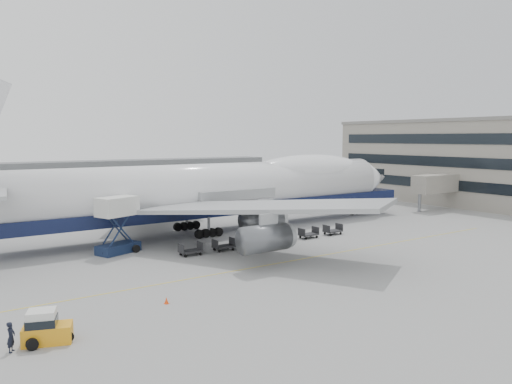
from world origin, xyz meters
TOP-DOWN VIEW (x-y plane):
  - ground at (0.00, 0.00)m, footprint 260.00×260.00m
  - apron_line at (0.00, -6.00)m, footprint 60.00×0.15m
  - hangar at (-10.00, 70.00)m, footprint 110.00×8.00m
  - airliner at (0.64, 12.00)m, footprint 67.00×55.30m
  - catering_truck at (-14.99, 7.17)m, footprint 5.01×4.19m
  - baggage_tug at (-26.46, -13.35)m, footprint 3.10×2.33m
  - ground_worker at (-28.35, -13.59)m, footprint 0.69×0.77m
  - traffic_cone at (-17.57, -10.87)m, footprint 0.33×0.33m
  - dolly_0 at (-9.18, 1.77)m, footprint 2.30×1.35m
  - dolly_1 at (-5.17, 1.77)m, footprint 2.30×1.35m
  - dolly_2 at (-1.17, 1.77)m, footprint 2.30×1.35m
  - dolly_3 at (2.83, 1.77)m, footprint 2.30×1.35m
  - dolly_4 at (6.83, 1.77)m, footprint 2.30×1.35m
  - dolly_5 at (10.83, 1.77)m, footprint 2.30×1.35m

SIDE VIEW (x-z plane):
  - ground at x=0.00m, z-range 0.00..0.00m
  - apron_line at x=0.00m, z-range 0.00..0.01m
  - traffic_cone at x=-17.57m, z-range -0.01..0.48m
  - dolly_0 at x=-9.18m, z-range -0.12..1.18m
  - dolly_1 at x=-5.17m, z-range -0.12..1.18m
  - dolly_2 at x=-1.17m, z-range -0.12..1.18m
  - dolly_3 at x=2.83m, z-range -0.12..1.18m
  - dolly_4 at x=6.83m, z-range -0.12..1.18m
  - dolly_5 at x=10.83m, z-range -0.12..1.18m
  - ground_worker at x=-28.35m, z-range 0.00..1.76m
  - baggage_tug at x=-26.46m, z-range -0.11..1.91m
  - catering_truck at x=-14.99m, z-range 0.43..6.42m
  - hangar at x=-10.00m, z-range 0.00..7.00m
  - airliner at x=0.64m, z-range -4.37..15.61m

